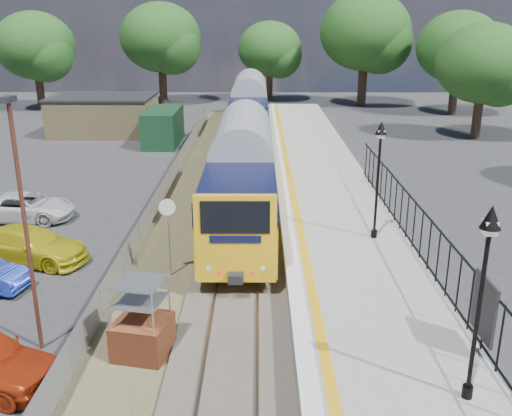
{
  "coord_description": "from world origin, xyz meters",
  "views": [
    {
      "loc": [
        0.75,
        -14.97,
        9.09
      ],
      "look_at": [
        0.65,
        6.32,
        2.0
      ],
      "focal_mm": 40.0,
      "sensor_mm": 36.0,
      "label": 1
    }
  ],
  "objects_px": {
    "victorian_lamp_north": "(380,153)",
    "speed_sign": "(168,224)",
    "carpark_lamp": "(24,214)",
    "brick_plinth": "(142,320)",
    "car_yellow": "(29,245)",
    "victorian_lamp_south": "(486,260)",
    "train": "(247,125)",
    "car_white": "(24,207)"
  },
  "relations": [
    {
      "from": "car_yellow",
      "to": "victorian_lamp_north",
      "type": "bearing_deg",
      "value": -72.61
    },
    {
      "from": "train",
      "to": "car_white",
      "type": "relative_size",
      "value": 8.77
    },
    {
      "from": "brick_plinth",
      "to": "victorian_lamp_south",
      "type": "bearing_deg",
      "value": -21.03
    },
    {
      "from": "victorian_lamp_north",
      "to": "brick_plinth",
      "type": "bearing_deg",
      "value": -138.41
    },
    {
      "from": "victorian_lamp_south",
      "to": "victorian_lamp_north",
      "type": "distance_m",
      "value": 10.0
    },
    {
      "from": "victorian_lamp_north",
      "to": "speed_sign",
      "type": "relative_size",
      "value": 1.52
    },
    {
      "from": "speed_sign",
      "to": "car_white",
      "type": "height_order",
      "value": "speed_sign"
    },
    {
      "from": "victorian_lamp_south",
      "to": "victorian_lamp_north",
      "type": "bearing_deg",
      "value": 91.15
    },
    {
      "from": "speed_sign",
      "to": "carpark_lamp",
      "type": "xyz_separation_m",
      "value": [
        -3.04,
        -4.81,
        2.03
      ]
    },
    {
      "from": "brick_plinth",
      "to": "carpark_lamp",
      "type": "relative_size",
      "value": 0.32
    },
    {
      "from": "carpark_lamp",
      "to": "car_white",
      "type": "bearing_deg",
      "value": 113.3
    },
    {
      "from": "car_yellow",
      "to": "car_white",
      "type": "relative_size",
      "value": 1.01
    },
    {
      "from": "train",
      "to": "carpark_lamp",
      "type": "relative_size",
      "value": 5.64
    },
    {
      "from": "car_white",
      "to": "car_yellow",
      "type": "bearing_deg",
      "value": -153.87
    },
    {
      "from": "victorian_lamp_north",
      "to": "victorian_lamp_south",
      "type": "bearing_deg",
      "value": -88.85
    },
    {
      "from": "victorian_lamp_north",
      "to": "speed_sign",
      "type": "height_order",
      "value": "victorian_lamp_north"
    },
    {
      "from": "victorian_lamp_north",
      "to": "carpark_lamp",
      "type": "height_order",
      "value": "carpark_lamp"
    },
    {
      "from": "brick_plinth",
      "to": "speed_sign",
      "type": "relative_size",
      "value": 0.77
    },
    {
      "from": "victorian_lamp_south",
      "to": "speed_sign",
      "type": "distance_m",
      "value": 11.69
    },
    {
      "from": "victorian_lamp_north",
      "to": "car_white",
      "type": "relative_size",
      "value": 0.99
    },
    {
      "from": "victorian_lamp_north",
      "to": "train",
      "type": "bearing_deg",
      "value": 107.56
    },
    {
      "from": "victorian_lamp_north",
      "to": "car_white",
      "type": "bearing_deg",
      "value": 163.98
    },
    {
      "from": "victorian_lamp_north",
      "to": "speed_sign",
      "type": "bearing_deg",
      "value": -167.26
    },
    {
      "from": "train",
      "to": "car_white",
      "type": "height_order",
      "value": "train"
    },
    {
      "from": "brick_plinth",
      "to": "carpark_lamp",
      "type": "xyz_separation_m",
      "value": [
        -3.04,
        0.35,
        3.0
      ]
    },
    {
      "from": "victorian_lamp_north",
      "to": "speed_sign",
      "type": "distance_m",
      "value": 8.3
    },
    {
      "from": "victorian_lamp_north",
      "to": "carpark_lamp",
      "type": "bearing_deg",
      "value": -148.78
    },
    {
      "from": "brick_plinth",
      "to": "car_yellow",
      "type": "relative_size",
      "value": 0.49
    },
    {
      "from": "carpark_lamp",
      "to": "brick_plinth",
      "type": "bearing_deg",
      "value": -6.59
    },
    {
      "from": "speed_sign",
      "to": "car_yellow",
      "type": "xyz_separation_m",
      "value": [
        -5.7,
        1.4,
        -1.4
      ]
    },
    {
      "from": "train",
      "to": "carpark_lamp",
      "type": "height_order",
      "value": "carpark_lamp"
    },
    {
      "from": "victorian_lamp_south",
      "to": "carpark_lamp",
      "type": "distance_m",
      "value": 11.57
    },
    {
      "from": "victorian_lamp_south",
      "to": "train",
      "type": "relative_size",
      "value": 0.11
    },
    {
      "from": "victorian_lamp_north",
      "to": "car_yellow",
      "type": "xyz_separation_m",
      "value": [
        -13.5,
        -0.37,
        -3.61
      ]
    },
    {
      "from": "brick_plinth",
      "to": "car_yellow",
      "type": "xyz_separation_m",
      "value": [
        -5.7,
        6.56,
        -0.43
      ]
    },
    {
      "from": "victorian_lamp_north",
      "to": "speed_sign",
      "type": "xyz_separation_m",
      "value": [
        -7.8,
        -1.76,
        -2.21
      ]
    },
    {
      "from": "train",
      "to": "brick_plinth",
      "type": "distance_m",
      "value": 23.83
    },
    {
      "from": "victorian_lamp_south",
      "to": "victorian_lamp_north",
      "type": "height_order",
      "value": "same"
    },
    {
      "from": "car_white",
      "to": "speed_sign",
      "type": "bearing_deg",
      "value": -125.99
    },
    {
      "from": "victorian_lamp_south",
      "to": "speed_sign",
      "type": "relative_size",
      "value": 1.52
    },
    {
      "from": "train",
      "to": "carpark_lamp",
      "type": "xyz_separation_m",
      "value": [
        -5.54,
        -23.32,
        1.78
      ]
    },
    {
      "from": "train",
      "to": "car_yellow",
      "type": "bearing_deg",
      "value": -115.61
    }
  ]
}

